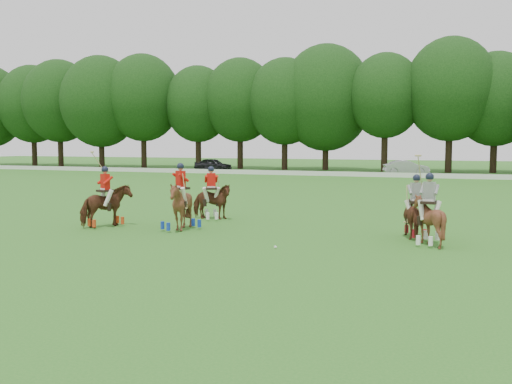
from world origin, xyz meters
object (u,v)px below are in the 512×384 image
(polo_red_b, at_px, (211,201))
(polo_ball, at_px, (275,247))
(polo_red_c, at_px, (181,206))
(car_mid, at_px, (406,168))
(polo_stripe_b, at_px, (429,219))
(car_left, at_px, (213,165))
(polo_stripe_a, at_px, (416,215))
(polo_red_a, at_px, (106,205))

(polo_red_b, xyz_separation_m, polo_ball, (4.61, -5.29, -0.74))
(polo_ball, bearing_deg, polo_red_c, 153.38)
(car_mid, bearing_deg, polo_stripe_b, 169.97)
(car_left, bearing_deg, car_mid, -88.01)
(car_mid, relative_size, polo_red_b, 1.97)
(car_left, height_order, polo_stripe_a, polo_stripe_a)
(polo_red_b, relative_size, polo_ball, 24.71)
(polo_stripe_b, bearing_deg, polo_stripe_a, 111.52)
(car_mid, height_order, polo_red_c, polo_red_c)
(polo_red_a, height_order, polo_red_c, polo_red_a)
(car_left, relative_size, polo_red_b, 1.90)
(polo_stripe_a, bearing_deg, polo_red_b, 168.46)
(polo_red_b, xyz_separation_m, polo_stripe_a, (8.42, -1.72, -0.02))
(polo_red_a, relative_size, polo_red_b, 1.28)
(polo_stripe_b, bearing_deg, polo_ball, -151.87)
(car_left, bearing_deg, polo_red_c, -154.77)
(car_left, distance_m, polo_ball, 46.77)
(polo_stripe_a, distance_m, polo_stripe_b, 1.36)
(polo_red_b, distance_m, polo_stripe_a, 8.60)
(polo_red_a, distance_m, polo_red_b, 4.42)
(polo_red_b, bearing_deg, polo_ball, -48.92)
(polo_red_c, bearing_deg, polo_stripe_b, 0.65)
(polo_stripe_a, height_order, polo_stripe_b, polo_stripe_b)
(polo_red_b, relative_size, polo_red_c, 0.90)
(car_left, xyz_separation_m, polo_red_c, (16.92, -39.42, 0.19))
(polo_ball, bearing_deg, polo_red_a, 165.72)
(polo_red_a, xyz_separation_m, polo_red_c, (3.05, 0.31, 0.07))
(polo_red_a, distance_m, polo_stripe_a, 11.39)
(polo_red_b, bearing_deg, polo_red_a, -129.95)
(car_left, bearing_deg, polo_red_b, -153.30)
(car_mid, xyz_separation_m, polo_stripe_a, (4.17, -38.06, 0.04))
(polo_stripe_b, relative_size, polo_ball, 31.25)
(polo_stripe_a, bearing_deg, polo_stripe_b, -68.48)
(polo_red_c, height_order, polo_stripe_a, polo_red_c)
(car_left, xyz_separation_m, polo_ball, (21.32, -41.62, -0.67))
(car_left, distance_m, polo_stripe_a, 45.61)
(polo_stripe_b, bearing_deg, polo_red_a, -178.01)
(polo_red_c, bearing_deg, car_left, 113.24)
(polo_red_a, bearing_deg, polo_stripe_b, 1.99)
(polo_red_c, bearing_deg, polo_stripe_a, 9.41)
(polo_ball, bearing_deg, polo_stripe_a, 43.08)
(polo_red_a, xyz_separation_m, polo_stripe_b, (11.76, 0.41, -0.02))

